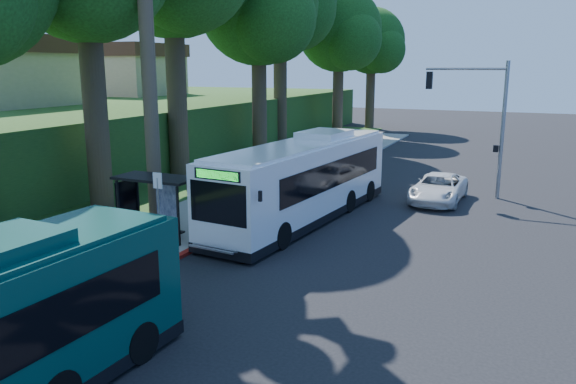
% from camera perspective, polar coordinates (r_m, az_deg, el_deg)
% --- Properties ---
extents(ground, '(140.00, 140.00, 0.00)m').
position_cam_1_polar(ground, '(22.41, 6.38, -4.89)').
color(ground, black).
rests_on(ground, ground).
extents(sidewalk, '(4.50, 70.00, 0.12)m').
position_cam_1_polar(sidewalk, '(25.42, -9.52, -2.72)').
color(sidewalk, gray).
rests_on(sidewalk, ground).
extents(red_curb, '(0.25, 30.00, 0.13)m').
position_cam_1_polar(red_curb, '(21.01, -10.22, -6.04)').
color(red_curb, maroon).
rests_on(red_curb, ground).
extents(grass_verge, '(8.00, 70.00, 0.06)m').
position_cam_1_polar(grass_verge, '(32.61, -13.13, 0.48)').
color(grass_verge, '#234719').
rests_on(grass_verge, ground).
extents(bus_shelter, '(3.20, 1.51, 2.55)m').
position_cam_1_polar(bus_shelter, '(22.72, -13.52, -0.21)').
color(bus_shelter, black).
rests_on(bus_shelter, ground).
extents(stop_sign_pole, '(0.35, 0.06, 3.17)m').
position_cam_1_polar(stop_sign_pole, '(19.90, -13.00, -1.17)').
color(stop_sign_pole, gray).
rests_on(stop_sign_pole, ground).
extents(traffic_signal_pole, '(4.10, 0.30, 7.00)m').
position_cam_1_polar(traffic_signal_pole, '(30.62, 19.18, 7.66)').
color(traffic_signal_pole, gray).
rests_on(traffic_signal_pole, ground).
extents(hillside_backdrop, '(24.00, 60.00, 8.80)m').
position_cam_1_polar(hillside_backdrop, '(48.39, -18.83, 6.92)').
color(hillside_backdrop, '#234719').
rests_on(hillside_backdrop, ground).
extents(tree_2, '(8.82, 8.40, 15.12)m').
position_cam_1_polar(tree_2, '(40.86, -2.90, 17.92)').
color(tree_2, '#382B1E').
rests_on(tree_2, ground).
extents(tree_3, '(10.08, 9.60, 17.28)m').
position_cam_1_polar(tree_3, '(49.05, -0.70, 18.83)').
color(tree_3, '#382B1E').
rests_on(tree_3, ground).
extents(tree_4, '(8.40, 8.00, 14.14)m').
position_cam_1_polar(tree_4, '(55.39, 5.30, 15.73)').
color(tree_4, '#382B1E').
rests_on(tree_4, ground).
extents(tree_5, '(7.35, 7.00, 12.86)m').
position_cam_1_polar(tree_5, '(62.71, 8.58, 14.59)').
color(tree_5, '#382B1E').
rests_on(tree_5, ground).
extents(white_bus, '(3.94, 12.89, 3.78)m').
position_cam_1_polar(white_bus, '(24.89, 1.70, 1.35)').
color(white_bus, white).
rests_on(white_bus, ground).
extents(pickup, '(2.48, 5.09, 1.39)m').
position_cam_1_polar(pickup, '(29.38, 15.04, 0.38)').
color(pickup, silver).
rests_on(pickup, ground).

